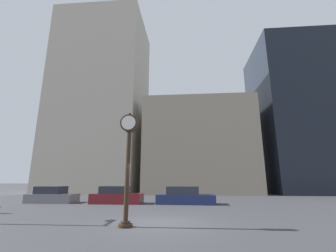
{
  "coord_description": "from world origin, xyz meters",
  "views": [
    {
      "loc": [
        1.27,
        -10.46,
        1.85
      ],
      "look_at": [
        -0.54,
        10.8,
        6.96
      ],
      "focal_mm": 24.0,
      "sensor_mm": 36.0,
      "label": 1
    }
  ],
  "objects_px": {
    "car_grey": "(52,196)",
    "car_navy": "(185,197)",
    "car_maroon": "(117,196)",
    "street_clock": "(128,153)"
  },
  "relations": [
    {
      "from": "car_navy",
      "to": "car_maroon",
      "type": "bearing_deg",
      "value": -176.8
    },
    {
      "from": "car_grey",
      "to": "car_navy",
      "type": "distance_m",
      "value": 11.06
    },
    {
      "from": "car_grey",
      "to": "car_navy",
      "type": "relative_size",
      "value": 0.84
    },
    {
      "from": "street_clock",
      "to": "car_grey",
      "type": "distance_m",
      "value": 12.89
    },
    {
      "from": "car_maroon",
      "to": "car_navy",
      "type": "height_order",
      "value": "car_maroon"
    },
    {
      "from": "street_clock",
      "to": "car_grey",
      "type": "height_order",
      "value": "street_clock"
    },
    {
      "from": "car_grey",
      "to": "car_maroon",
      "type": "height_order",
      "value": "car_maroon"
    },
    {
      "from": "car_maroon",
      "to": "car_grey",
      "type": "bearing_deg",
      "value": 177.82
    },
    {
      "from": "car_grey",
      "to": "car_navy",
      "type": "height_order",
      "value": "car_navy"
    },
    {
      "from": "car_grey",
      "to": "car_navy",
      "type": "bearing_deg",
      "value": -1.67
    }
  ]
}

